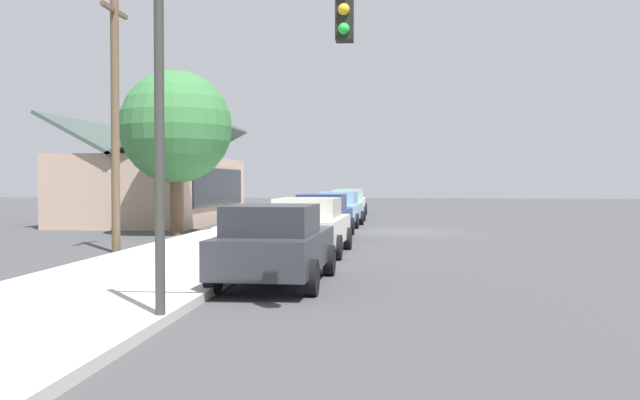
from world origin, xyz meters
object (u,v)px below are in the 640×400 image
(car_seafoam, at_px, (347,204))
(car_silver, at_px, (350,201))
(car_navy, at_px, (323,215))
(car_ivory, at_px, (310,225))
(car_skyblue, at_px, (340,209))
(traffic_light_main, at_px, (233,77))
(car_charcoal, at_px, (276,244))
(utility_pole_wooden, at_px, (115,115))
(shade_tree, at_px, (176,127))
(fire_hydrant_red, at_px, (225,248))

(car_seafoam, relative_size, car_silver, 1.00)
(car_navy, height_order, car_silver, same)
(car_ivory, xyz_separation_m, car_skyblue, (12.45, 0.05, -0.00))
(car_navy, distance_m, traffic_light_main, 16.38)
(car_charcoal, relative_size, car_silver, 1.00)
(car_charcoal, relative_size, car_navy, 1.00)
(utility_pole_wooden, bearing_deg, car_charcoal, -136.48)
(car_seafoam, distance_m, car_silver, 6.18)
(car_navy, xyz_separation_m, traffic_light_main, (-16.16, -0.28, 2.68))
(car_seafoam, bearing_deg, car_silver, -1.65)
(shade_tree, height_order, traffic_light_main, shade_tree)
(car_skyblue, distance_m, car_seafoam, 6.18)
(car_charcoal, bearing_deg, utility_pole_wooden, 45.01)
(car_silver, xyz_separation_m, fire_hydrant_red, (-28.40, 1.31, -0.32))
(car_charcoal, xyz_separation_m, car_ivory, (5.98, -0.00, 0.00))
(car_navy, bearing_deg, traffic_light_main, -178.00)
(car_skyblue, xyz_separation_m, utility_pole_wooden, (-12.57, 5.52, 3.12))
(car_charcoal, height_order, car_silver, same)
(traffic_light_main, bearing_deg, car_navy, 0.98)
(fire_hydrant_red, bearing_deg, car_navy, -8.21)
(car_ivory, distance_m, car_seafoam, 18.63)
(car_silver, height_order, traffic_light_main, traffic_light_main)
(car_silver, height_order, fire_hydrant_red, car_silver)
(car_charcoal, distance_m, shade_tree, 14.22)
(traffic_light_main, bearing_deg, car_seafoam, 0.41)
(car_skyblue, relative_size, car_silver, 0.95)
(shade_tree, bearing_deg, car_skyblue, -44.55)
(car_ivory, relative_size, car_seafoam, 1.04)
(utility_pole_wooden, bearing_deg, shade_tree, 2.35)
(car_charcoal, height_order, car_navy, same)
(car_ivory, bearing_deg, car_silver, 2.34)
(car_ivory, distance_m, traffic_light_main, 10.51)
(car_seafoam, bearing_deg, traffic_light_main, 177.38)
(car_ivory, xyz_separation_m, car_seafoam, (18.63, 0.12, -0.00))
(utility_pole_wooden, bearing_deg, traffic_light_main, -150.60)
(car_charcoal, distance_m, car_navy, 11.98)
(shade_tree, bearing_deg, car_ivory, -138.32)
(car_skyblue, bearing_deg, car_navy, -178.87)
(car_silver, relative_size, utility_pole_wooden, 0.62)
(car_charcoal, height_order, fire_hydrant_red, car_charcoal)
(traffic_light_main, bearing_deg, car_silver, 0.58)
(car_seafoam, height_order, car_silver, same)
(shade_tree, height_order, fire_hydrant_red, shade_tree)
(shade_tree, xyz_separation_m, utility_pole_wooden, (-6.68, -0.27, -0.17))
(car_ivory, relative_size, traffic_light_main, 0.93)
(fire_hydrant_red, bearing_deg, shade_tree, 22.83)
(car_skyblue, distance_m, utility_pole_wooden, 14.08)
(car_skyblue, distance_m, traffic_light_main, 22.77)
(car_ivory, xyz_separation_m, car_navy, (6.00, 0.19, -0.00))
(car_silver, xyz_separation_m, traffic_light_main, (-34.97, -0.35, 2.68))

